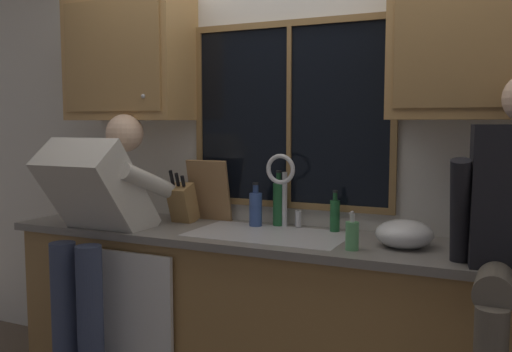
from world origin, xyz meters
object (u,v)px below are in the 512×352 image
soap_dispenser (352,235)px  knife_block (183,203)px  mixing_bowl (404,234)px  bottle_tall_clear (256,208)px  cutting_board (209,191)px  person_standing (96,225)px  bottle_green_glass (335,215)px  bottle_amber_small (279,203)px

soap_dispenser → knife_block: bearing=165.9°
mixing_bowl → bottle_tall_clear: bearing=168.6°
cutting_board → person_standing: bearing=-127.1°
bottle_green_glass → knife_block: bearing=-173.3°
cutting_board → mixing_bowl: 1.17m
person_standing → bottle_tall_clear: size_ratio=6.37×
person_standing → bottle_amber_small: person_standing is taller
knife_block → bottle_green_glass: size_ratio=1.48×
knife_block → cutting_board: bearing=45.3°
knife_block → bottle_tall_clear: (0.43, 0.06, -0.01)m
cutting_board → mixing_bowl: (1.15, -0.21, -0.12)m
mixing_bowl → soap_dispenser: soap_dispenser is taller
person_standing → mixing_bowl: bearing=11.0°
knife_block → soap_dispenser: bearing=-14.1°
bottle_tall_clear → bottle_amber_small: bottle_amber_small is taller
bottle_green_glass → cutting_board: bearing=179.4°
person_standing → cutting_board: size_ratio=4.27×
mixing_bowl → soap_dispenser: bearing=-140.8°
person_standing → bottle_green_glass: 1.25m
soap_dispenser → cutting_board: bearing=158.3°
mixing_bowl → bottle_amber_small: bottle_amber_small is taller
bottle_amber_small → soap_dispenser: bearing=-37.3°
bottle_tall_clear → soap_dispenser: bearing=-27.7°
mixing_bowl → bottle_tall_clear: 0.85m
cutting_board → soap_dispenser: cutting_board is taller
mixing_bowl → bottle_amber_small: bearing=162.1°
person_standing → bottle_amber_small: size_ratio=5.01×
cutting_board → bottle_green_glass: size_ratio=1.66×
cutting_board → bottle_amber_small: size_ratio=1.17×
soap_dispenser → bottle_amber_small: size_ratio=0.58×
mixing_bowl → bottle_green_glass: bottle_green_glass is taller
bottle_green_glass → bottle_tall_clear: 0.44m
person_standing → bottle_tall_clear: (0.71, 0.47, 0.07)m
knife_block → bottle_green_glass: bearing=6.7°
mixing_bowl → soap_dispenser: 0.26m
soap_dispenser → bottle_green_glass: size_ratio=0.82×
person_standing → cutting_board: 0.66m
mixing_bowl → person_standing: bearing=-169.0°
bottle_tall_clear → bottle_amber_small: bearing=31.5°
cutting_board → bottle_green_glass: (0.76, -0.01, -0.09)m
knife_block → bottle_amber_small: size_ratio=1.05×
bottle_green_glass → bottle_tall_clear: (-0.44, -0.04, 0.01)m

